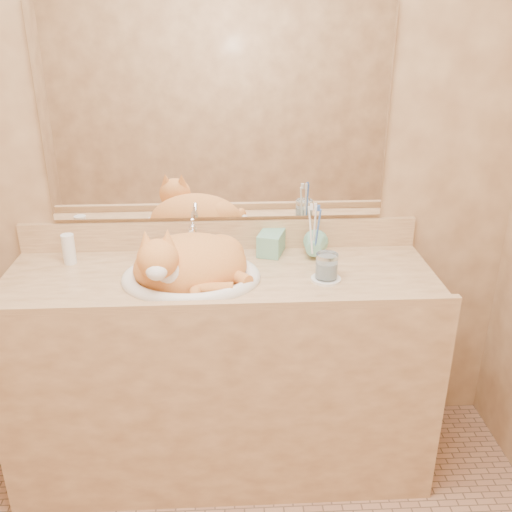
{
  "coord_description": "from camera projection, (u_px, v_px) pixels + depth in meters",
  "views": [
    {
      "loc": [
        0.03,
        -1.18,
        1.75
      ],
      "look_at": [
        0.13,
        0.7,
        0.94
      ],
      "focal_mm": 40.0,
      "sensor_mm": 36.0,
      "label": 1
    }
  ],
  "objects": [
    {
      "name": "water_glass",
      "position": [
        327.0,
        266.0,
        2.04
      ],
      "size": [
        0.08,
        0.08,
        0.09
      ],
      "primitive_type": "cylinder",
      "color": "white",
      "rests_on": "saucer"
    },
    {
      "name": "saucer",
      "position": [
        326.0,
        279.0,
        2.06
      ],
      "size": [
        0.11,
        0.11,
        0.01
      ],
      "primitive_type": "cylinder",
      "color": "white",
      "rests_on": "vanity_counter"
    },
    {
      "name": "vanity_counter",
      "position": [
        222.0,
        372.0,
        2.27
      ],
      "size": [
        1.6,
        0.55,
        0.85
      ],
      "primitive_type": null,
      "color": "#9C6F46",
      "rests_on": "floor"
    },
    {
      "name": "cat",
      "position": [
        187.0,
        261.0,
        2.05
      ],
      "size": [
        0.47,
        0.4,
        0.23
      ],
      "primitive_type": null,
      "rotation": [
        0.0,
        0.0,
        0.16
      ],
      "color": "orange",
      "rests_on": "sink_basin"
    },
    {
      "name": "lotion_bottle",
      "position": [
        69.0,
        249.0,
        2.18
      ],
      "size": [
        0.05,
        0.05,
        0.12
      ],
      "primitive_type": "cylinder",
      "color": "white",
      "rests_on": "vanity_counter"
    },
    {
      "name": "soap_dispenser",
      "position": [
        267.0,
        236.0,
        2.2
      ],
      "size": [
        0.11,
        0.12,
        0.2
      ],
      "primitive_type": "imported",
      "rotation": [
        0.0,
        0.0,
        -0.31
      ],
      "color": "#72B799",
      "rests_on": "vanity_counter"
    },
    {
      "name": "mirror",
      "position": [
        216.0,
        115.0,
        2.13
      ],
      "size": [
        1.3,
        0.02,
        0.8
      ],
      "primitive_type": "cube",
      "color": "white",
      "rests_on": "wall_back"
    },
    {
      "name": "sink_basin",
      "position": [
        190.0,
        260.0,
        2.04
      ],
      "size": [
        0.53,
        0.45,
        0.15
      ],
      "primitive_type": null,
      "rotation": [
        0.0,
        0.0,
        -0.09
      ],
      "color": "white",
      "rests_on": "vanity_counter"
    },
    {
      "name": "toothbrushes",
      "position": [
        314.0,
        228.0,
        2.16
      ],
      "size": [
        0.04,
        0.04,
        0.24
      ],
      "primitive_type": null,
      "color": "white",
      "rests_on": "toothbrush_cup"
    },
    {
      "name": "wall_back",
      "position": [
        217.0,
        151.0,
        2.19
      ],
      "size": [
        2.4,
        0.02,
        2.5
      ],
      "primitive_type": "cube",
      "color": "#926742",
      "rests_on": "ground"
    },
    {
      "name": "toothbrush_cup",
      "position": [
        313.0,
        251.0,
        2.2
      ],
      "size": [
        0.12,
        0.12,
        0.09
      ],
      "primitive_type": "imported",
      "rotation": [
        0.0,
        0.0,
        -0.25
      ],
      "color": "#72B799",
      "rests_on": "vanity_counter"
    },
    {
      "name": "faucet",
      "position": [
        193.0,
        240.0,
        2.22
      ],
      "size": [
        0.07,
        0.11,
        0.15
      ],
      "primitive_type": null,
      "rotation": [
        0.0,
        0.0,
        -0.33
      ],
      "color": "white",
      "rests_on": "vanity_counter"
    }
  ]
}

